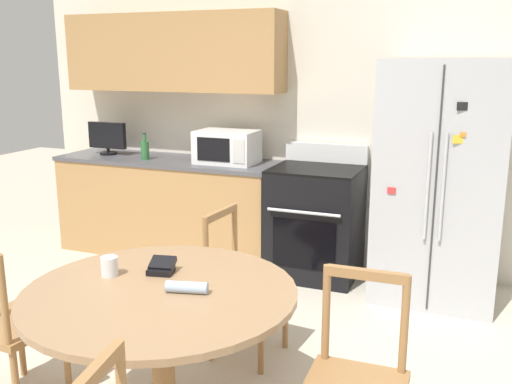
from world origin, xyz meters
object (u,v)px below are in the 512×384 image
candle_glass (109,268)px  wallet (162,267)px  counter_bottle (145,149)px  dining_chair_left (10,326)px  microwave (227,147)px  refrigerator (440,182)px  oven_range (316,221)px  countertop_tv (107,137)px  dining_chair_far (244,287)px

candle_glass → wallet: bearing=31.2°
counter_bottle → dining_chair_left: 2.44m
microwave → wallet: microwave is taller
microwave → dining_chair_left: microwave is taller
dining_chair_left → candle_glass: 0.70m
microwave → dining_chair_left: (-0.15, -2.40, -0.61)m
refrigerator → dining_chair_left: refrigerator is taller
oven_range → wallet: oven_range is taller
microwave → countertop_tv: bearing=-179.9°
countertop_tv → dining_chair_left: (1.09, -2.40, -0.63)m
oven_range → refrigerator: bearing=-4.0°
countertop_tv → wallet: size_ratio=2.61×
microwave → counter_bottle: size_ratio=2.16×
dining_chair_left → candle_glass: size_ratio=9.55×
counter_bottle → candle_glass: bearing=-61.4°
microwave → counter_bottle: (-0.77, -0.10, -0.05)m
countertop_tv → oven_range: bearing=-0.5°
oven_range → countertop_tv: (-2.06, 0.02, 0.60)m
candle_glass → microwave: bearing=100.6°
microwave → dining_chair_left: 2.48m
dining_chair_far → dining_chair_left: 1.31m
oven_range → microwave: size_ratio=2.08×
wallet → candle_glass: bearing=-148.8°
dining_chair_far → microwave: bearing=-146.7°
countertop_tv → dining_chair_left: countertop_tv is taller
dining_chair_left → wallet: (0.79, 0.22, 0.36)m
oven_range → dining_chair_left: oven_range is taller
microwave → dining_chair_left: size_ratio=0.57×
oven_range → wallet: size_ratio=7.24×
dining_chair_far → candle_glass: dining_chair_far is taller
refrigerator → oven_range: bearing=176.0°
refrigerator → wallet: 2.38m
refrigerator → microwave: refrigerator is taller
oven_range → counter_bottle: 1.67m
microwave → wallet: bearing=-73.5°
candle_glass → oven_range: bearing=80.5°
dining_chair_far → dining_chair_left: bearing=-39.8°
oven_range → candle_glass: (-0.38, -2.29, 0.34)m
refrigerator → counter_bottle: 2.55m
refrigerator → wallet: size_ratio=11.97×
dining_chair_far → refrigerator: bearing=149.5°
dining_chair_far → dining_chair_left: same height
dining_chair_far → candle_glass: bearing=-17.3°
countertop_tv → refrigerator: bearing=-1.6°
microwave → candle_glass: bearing=-79.4°
countertop_tv → candle_glass: (1.68, -2.30, -0.26)m
oven_range → wallet: (-0.17, -2.16, 0.32)m
oven_range → countertop_tv: bearing=179.5°
countertop_tv → counter_bottle: bearing=-12.0°
countertop_tv → wallet: bearing=-49.1°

